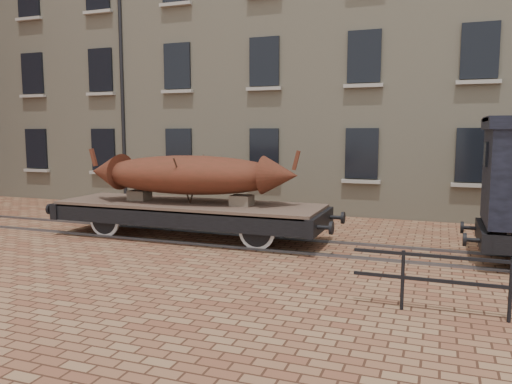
% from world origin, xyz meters
% --- Properties ---
extents(ground, '(90.00, 90.00, 0.00)m').
position_xyz_m(ground, '(0.00, 0.00, 0.00)').
color(ground, brown).
extents(warehouse_cream, '(40.00, 10.19, 14.00)m').
position_xyz_m(warehouse_cream, '(3.00, 9.99, 7.00)').
color(warehouse_cream, '#B3A889').
rests_on(warehouse_cream, ground).
extents(rail_track, '(30.00, 1.52, 0.06)m').
position_xyz_m(rail_track, '(0.00, 0.00, 0.03)').
color(rail_track, '#59595E').
rests_on(rail_track, ground).
extents(flatcar_wagon, '(8.36, 2.27, 1.26)m').
position_xyz_m(flatcar_wagon, '(-2.96, 0.00, 0.79)').
color(flatcar_wagon, '#4A382C').
rests_on(flatcar_wagon, ground).
extents(iron_boat, '(6.08, 2.21, 1.48)m').
position_xyz_m(iron_boat, '(-2.92, 0.00, 1.76)').
color(iron_boat, '#592417').
rests_on(iron_boat, flatcar_wagon).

